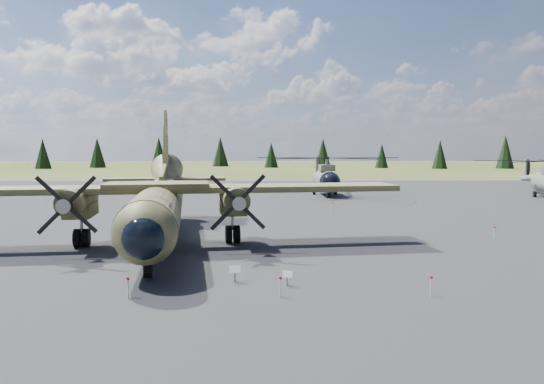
{
  "coord_description": "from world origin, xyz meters",
  "views": [
    {
      "loc": [
        1.26,
        -34.05,
        5.84
      ],
      "look_at": [
        1.97,
        2.0,
        2.97
      ],
      "focal_mm": 35.0,
      "sensor_mm": 36.0,
      "label": 1
    }
  ],
  "objects": [
    {
      "name": "ground",
      "position": [
        0.0,
        0.0,
        0.0
      ],
      "size": [
        500.0,
        500.0,
        0.0
      ],
      "primitive_type": "plane",
      "color": "brown",
      "rests_on": "ground"
    },
    {
      "name": "apron",
      "position": [
        0.0,
        10.0,
        0.0
      ],
      "size": [
        120.0,
        120.0,
        0.04
      ],
      "primitive_type": "cube",
      "color": "#57575C",
      "rests_on": "ground"
    },
    {
      "name": "transport_plane",
      "position": [
        -5.15,
        -1.09,
        2.79
      ],
      "size": [
        29.52,
        26.64,
        9.71
      ],
      "rotation": [
        0.0,
        0.0,
        0.14
      ],
      "color": "#323A1F",
      "rests_on": "ground"
    },
    {
      "name": "helicopter_near",
      "position": [
        9.51,
        33.58,
        3.52
      ],
      "size": [
        19.6,
        23.07,
        4.96
      ],
      "rotation": [
        0.0,
        0.0,
        0.01
      ],
      "color": "gray",
      "rests_on": "ground"
    },
    {
      "name": "info_placard_left",
      "position": [
        0.08,
        -11.0,
        0.5
      ],
      "size": [
        0.48,
        0.2,
        0.76
      ],
      "rotation": [
        0.0,
        0.0,
        -0.0
      ],
      "color": "gray",
      "rests_on": "ground"
    },
    {
      "name": "info_placard_right",
      "position": [
        2.36,
        -11.72,
        0.45
      ],
      "size": [
        0.46,
        0.26,
        0.68
      ],
      "rotation": [
        0.0,
        0.0,
        -0.19
      ],
      "color": "gray",
      "rests_on": "ground"
    },
    {
      "name": "barrier_fence",
      "position": [
        -0.46,
        -0.08,
        0.51
      ],
      "size": [
        33.12,
        29.62,
        0.85
      ],
      "color": "white",
      "rests_on": "ground"
    },
    {
      "name": "treeline",
      "position": [
        -3.09,
        3.53,
        4.75
      ],
      "size": [
        308.02,
        309.95,
        10.93
      ],
      "color": "black",
      "rests_on": "ground"
    }
  ]
}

